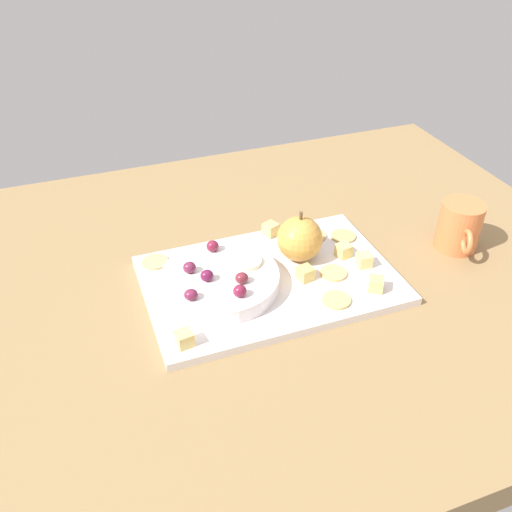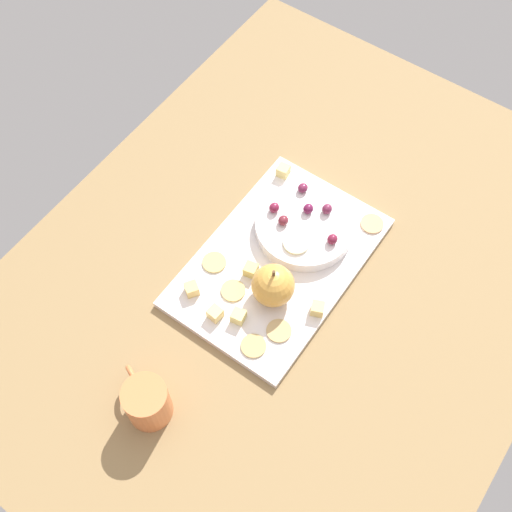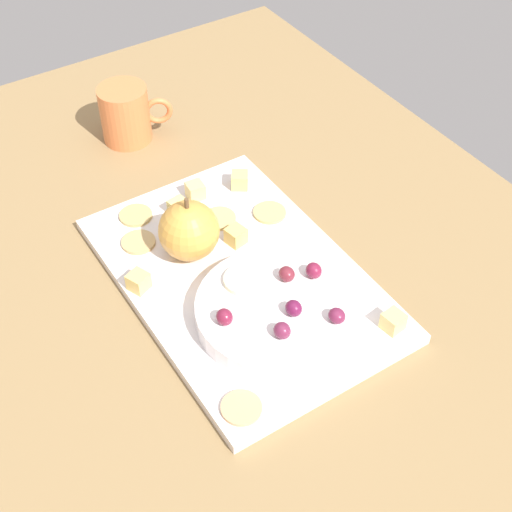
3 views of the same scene
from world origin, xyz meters
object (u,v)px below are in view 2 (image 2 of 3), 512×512
(platter, at_px, (278,261))
(grape_2, at_px, (327,209))
(grape_3, at_px, (308,209))
(grape_5, at_px, (303,188))
(serving_dish, at_px, (305,226))
(grape_4, at_px, (283,220))
(apple_whole, at_px, (274,286))
(cheese_cube_4, at_px, (251,270))
(cheese_cube_3, at_px, (318,309))
(cheese_cube_5, at_px, (192,289))
(cracker_2, at_px, (279,331))
(cheese_cube_1, at_px, (215,313))
(cup, at_px, (147,401))
(grape_1, at_px, (332,239))
(cracker_4, at_px, (372,224))
(cracker_0, at_px, (214,262))
(cheese_cube_2, at_px, (283,171))
(apple_slice_0, at_px, (296,243))
(cheese_cube_0, at_px, (238,316))
(cracker_3, at_px, (233,291))
(grape_0, at_px, (274,208))
(cracker_1, at_px, (253,346))

(platter, height_order, grape_2, grape_2)
(grape_3, height_order, grape_5, grape_3)
(serving_dish, distance_m, grape_4, 0.04)
(apple_whole, bearing_deg, cheese_cube_4, -103.53)
(apple_whole, height_order, grape_4, apple_whole)
(serving_dish, distance_m, cheese_cube_3, 0.16)
(cheese_cube_5, bearing_deg, apple_whole, 122.00)
(platter, xyz_separation_m, cheese_cube_4, (0.05, -0.02, 0.02))
(apple_whole, bearing_deg, cracker_2, 41.67)
(cheese_cube_1, relative_size, cheese_cube_3, 1.00)
(cheese_cube_3, xyz_separation_m, cup, (0.28, -0.12, 0.02))
(cheese_cube_3, distance_m, grape_1, 0.12)
(serving_dish, distance_m, cracker_4, 0.12)
(cheese_cube_5, relative_size, cracker_0, 0.51)
(cheese_cube_4, bearing_deg, cheese_cube_1, -0.21)
(platter, xyz_separation_m, cracker_2, (0.11, 0.07, 0.01))
(cracker_0, distance_m, cracker_4, 0.28)
(cheese_cube_1, relative_size, cheese_cube_4, 1.00)
(cheese_cube_4, distance_m, grape_5, 0.18)
(serving_dish, xyz_separation_m, apple_whole, (0.14, 0.03, 0.02))
(platter, bearing_deg, grape_5, -163.89)
(cheese_cube_3, bearing_deg, cheese_cube_2, -134.54)
(grape_1, bearing_deg, apple_slice_0, -51.27)
(cheese_cube_2, relative_size, cracker_0, 0.51)
(cheese_cube_0, height_order, cracker_0, cheese_cube_0)
(apple_whole, distance_m, cracker_0, 0.12)
(apple_whole, height_order, cracker_3, apple_whole)
(cheese_cube_3, bearing_deg, grape_0, -124.09)
(platter, bearing_deg, cracker_0, -51.31)
(cracker_3, height_order, grape_2, grape_2)
(serving_dish, distance_m, cracker_0, 0.17)
(cheese_cube_2, xyz_separation_m, cracker_1, (0.31, 0.15, -0.01))
(grape_5, bearing_deg, cracker_1, 18.39)
(cheese_cube_5, bearing_deg, cheese_cube_1, 77.46)
(grape_2, bearing_deg, cheese_cube_3, 28.01)
(cheese_cube_3, distance_m, cup, 0.30)
(cracker_4, bearing_deg, cheese_cube_4, -30.40)
(grape_1, distance_m, grape_5, 0.11)
(serving_dish, bearing_deg, grape_5, -143.15)
(cracker_1, bearing_deg, apple_slice_0, -167.02)
(cheese_cube_4, bearing_deg, serving_dish, 167.84)
(grape_2, relative_size, grape_3, 1.00)
(cheese_cube_5, xyz_separation_m, grape_4, (-0.18, 0.05, 0.02))
(grape_1, distance_m, cup, 0.40)
(cheese_cube_2, distance_m, grape_2, 0.12)
(cracker_3, height_order, cup, cup)
(apple_slice_0, bearing_deg, grape_4, -117.82)
(apple_whole, relative_size, grape_3, 3.73)
(serving_dish, height_order, cheese_cube_2, serving_dish)
(cracker_0, distance_m, cracker_3, 0.06)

